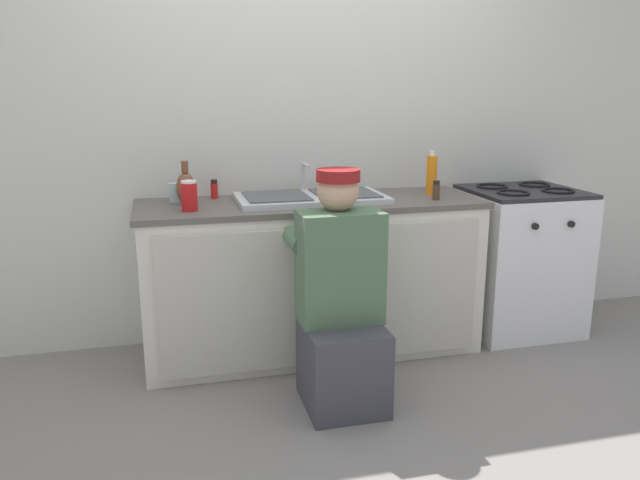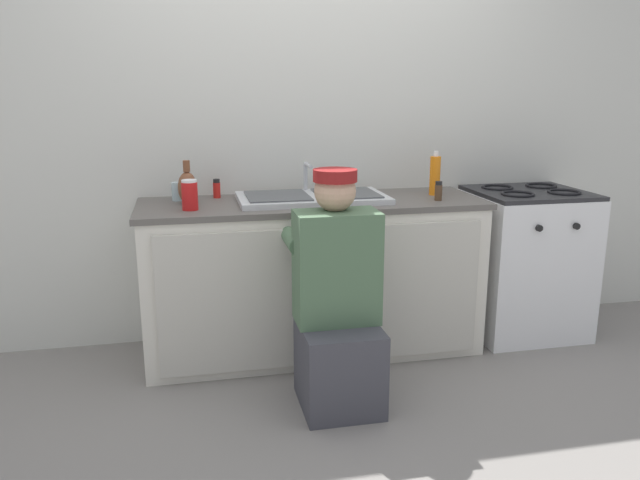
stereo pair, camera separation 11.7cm
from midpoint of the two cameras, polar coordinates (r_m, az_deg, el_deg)
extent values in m
plane|color=gray|center=(3.38, 1.38, -11.80)|extent=(12.00, 12.00, 0.00)
cube|color=silver|center=(3.68, -0.91, 10.57)|extent=(6.00, 0.10, 2.50)
cube|color=silver|center=(3.50, 0.26, -3.58)|extent=(1.83, 0.60, 0.83)
cube|color=beige|center=(3.14, -6.37, -5.75)|extent=(0.80, 0.02, 0.73)
cube|color=beige|center=(3.33, 8.83, -4.64)|extent=(0.80, 0.02, 0.73)
cube|color=#5B5651|center=(3.39, 0.27, 3.35)|extent=(1.87, 0.62, 0.03)
cube|color=silver|center=(3.39, 0.27, 3.86)|extent=(0.80, 0.44, 0.03)
cube|color=#4C4F51|center=(3.35, -2.91, 4.06)|extent=(0.33, 0.35, 0.01)
cube|color=#4C4F51|center=(3.43, 3.38, 4.29)|extent=(0.33, 0.35, 0.01)
cylinder|color=#B7BABF|center=(3.56, -0.39, 5.57)|extent=(0.02, 0.02, 0.18)
cylinder|color=#B7BABF|center=(3.47, -0.12, 6.86)|extent=(0.02, 0.16, 0.02)
cube|color=white|center=(3.97, 18.94, -2.08)|extent=(0.65, 0.60, 0.84)
cube|color=#262628|center=(3.88, 19.45, 4.10)|extent=(0.63, 0.59, 0.02)
torus|color=black|center=(3.70, 18.50, 4.02)|extent=(0.19, 0.19, 0.02)
torus|color=black|center=(3.86, 22.24, 4.08)|extent=(0.19, 0.19, 0.02)
torus|color=black|center=(3.91, 16.73, 4.64)|extent=(0.19, 0.19, 0.02)
torus|color=black|center=(4.06, 20.35, 4.68)|extent=(0.19, 0.19, 0.02)
cylinder|color=black|center=(3.59, 20.29, 1.02)|extent=(0.04, 0.02, 0.04)
cylinder|color=black|center=(3.71, 23.25, 1.16)|extent=(0.04, 0.02, 0.04)
cube|color=#3F3F47|center=(2.96, 2.91, -11.40)|extent=(0.36, 0.40, 0.40)
cube|color=#4C6B4C|center=(2.85, 2.71, -2.51)|extent=(0.38, 0.22, 0.52)
sphere|color=tan|center=(2.81, 2.58, 4.48)|extent=(0.19, 0.19, 0.19)
cylinder|color=maroon|center=(2.80, 2.59, 5.92)|extent=(0.20, 0.20, 0.06)
cube|color=maroon|center=(2.89, 2.16, 5.78)|extent=(0.13, 0.09, 0.02)
cylinder|color=#4C6B4C|center=(2.98, -1.42, 0.04)|extent=(0.08, 0.30, 0.08)
cylinder|color=#4C6B4C|center=(3.06, 4.85, 0.36)|extent=(0.08, 0.30, 0.08)
cylinder|color=red|center=(3.51, -8.48, 4.52)|extent=(0.04, 0.04, 0.08)
cylinder|color=black|center=(3.50, -8.51, 5.37)|extent=(0.04, 0.04, 0.02)
ellipsoid|color=brown|center=(3.34, -11.04, 4.69)|extent=(0.10, 0.10, 0.17)
cylinder|color=brown|center=(3.33, -11.13, 6.64)|extent=(0.04, 0.04, 0.06)
cylinder|color=orange|center=(3.63, 11.38, 5.78)|extent=(0.06, 0.06, 0.22)
cylinder|color=white|center=(3.61, 11.47, 7.74)|extent=(0.03, 0.03, 0.03)
cylinder|color=#ADC6CC|center=(3.46, -11.98, 4.36)|extent=(0.06, 0.06, 0.10)
cylinder|color=#513823|center=(3.46, 11.73, 4.25)|extent=(0.04, 0.04, 0.08)
cylinder|color=black|center=(3.45, 11.77, 5.11)|extent=(0.04, 0.04, 0.02)
cylinder|color=red|center=(3.18, -10.79, 3.96)|extent=(0.08, 0.08, 0.14)
cylinder|color=white|center=(3.17, -10.86, 5.31)|extent=(0.08, 0.08, 0.01)
camera|label=1|loc=(0.06, -88.97, 0.26)|focal=35.00mm
camera|label=2|loc=(0.06, 91.03, -0.26)|focal=35.00mm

